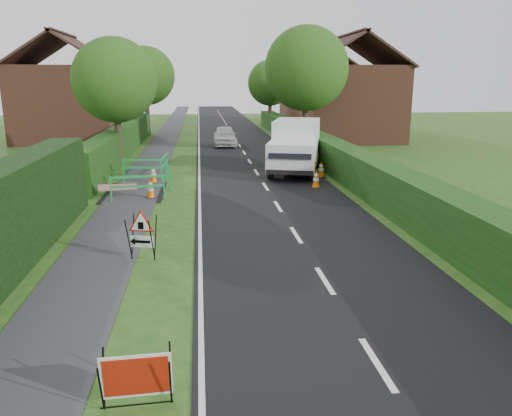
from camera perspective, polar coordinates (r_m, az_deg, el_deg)
ground at (r=10.49m, az=-4.38°, el=-11.03°), size 120.00×120.00×0.00m
road_surface at (r=44.79m, az=-2.86°, el=8.65°), size 6.00×90.00×0.02m
footpath at (r=44.78m, az=-9.98°, el=8.45°), size 2.00×90.00×0.02m
hedge_west_far at (r=32.14m, az=-14.88°, el=5.90°), size 1.00×24.00×1.80m
hedge_east at (r=26.74m, az=8.38°, el=4.58°), size 1.20×50.00×1.50m
house_west at (r=40.69m, az=-20.66°, el=11.27°), size 7.50×7.40×7.88m
house_east_a at (r=39.16m, az=10.55°, el=11.84°), size 7.50×7.40×7.88m
house_east_b at (r=52.94m, az=7.17°, el=12.58°), size 7.50×7.40×7.88m
tree_nw at (r=27.81m, az=-15.84°, el=13.86°), size 4.40×4.40×6.70m
tree_ne at (r=32.18m, az=5.77°, el=15.56°), size 5.20×5.20×7.79m
tree_fw at (r=43.69m, az=-12.50°, el=14.53°), size 4.80×4.80×7.24m
tree_fe at (r=47.94m, az=1.64°, el=14.09°), size 4.20×4.20×6.33m
red_rect_sign at (r=7.54m, az=-13.51°, el=-18.30°), size 1.00×0.63×0.83m
triangle_sign at (r=13.00m, az=-13.11°, el=-2.57°), size 0.94×0.94×1.13m
works_van at (r=25.03m, az=4.53°, el=7.15°), size 3.56×5.94×2.55m
traffic_cone_0 at (r=21.52m, az=6.88°, el=3.31°), size 0.38×0.38×0.79m
traffic_cone_1 at (r=23.90m, az=7.42°, el=4.41°), size 0.38×0.38×0.79m
traffic_cone_2 at (r=26.90m, az=5.86°, el=5.56°), size 0.38×0.38×0.79m
traffic_cone_3 at (r=19.93m, az=-11.97°, el=2.21°), size 0.38×0.38×0.79m
traffic_cone_4 at (r=22.89m, az=-11.67°, el=3.78°), size 0.38×0.38×0.79m
ped_barrier_0 at (r=19.63m, az=-13.39°, el=2.65°), size 2.08×0.54×1.00m
ped_barrier_1 at (r=21.61m, az=-12.34°, el=3.77°), size 2.09×0.68×1.00m
ped_barrier_2 at (r=23.73m, az=-12.57°, el=4.69°), size 2.08×0.53×1.00m
ped_barrier_3 at (r=24.58m, az=-10.41°, el=5.13°), size 0.52×2.08×1.00m
redwhite_plank at (r=20.32m, az=-15.48°, el=1.09°), size 1.49×0.28×0.25m
hatchback_car at (r=35.53m, az=-3.58°, el=8.23°), size 1.75×4.07×1.37m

